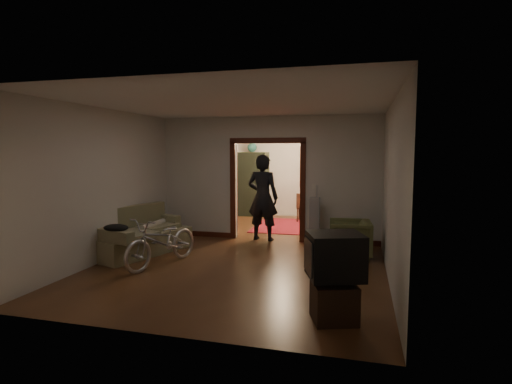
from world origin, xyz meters
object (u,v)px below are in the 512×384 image
(sofa, at_px, (141,230))
(person, at_px, (263,197))
(locker, at_px, (252,184))
(armchair, at_px, (350,238))
(bicycle, at_px, (162,241))
(desk, at_px, (326,207))

(sofa, distance_m, person, 2.75)
(sofa, height_order, person, person)
(person, distance_m, locker, 3.55)
(sofa, relative_size, armchair, 2.54)
(sofa, distance_m, bicycle, 1.08)
(sofa, distance_m, armchair, 4.09)
(armchair, relative_size, desk, 0.75)
(person, relative_size, desk, 1.88)
(armchair, bearing_deg, bicycle, -70.23)
(sofa, bearing_deg, bicycle, -21.62)
(person, distance_m, desk, 3.40)
(sofa, xyz_separation_m, bicycle, (0.83, -0.69, -0.02))
(locker, xyz_separation_m, desk, (2.34, -0.21, -0.61))
(locker, relative_size, desk, 1.92)
(bicycle, bearing_deg, person, 79.86)
(sofa, xyz_separation_m, desk, (3.22, 4.90, -0.07))
(sofa, bearing_deg, armchair, 28.95)
(armchair, xyz_separation_m, locker, (-3.13, 4.35, 0.64))
(sofa, xyz_separation_m, armchair, (4.02, 0.76, -0.10))
(desk, bearing_deg, bicycle, -126.86)
(armchair, bearing_deg, sofa, -84.04)
(bicycle, distance_m, armchair, 3.50)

